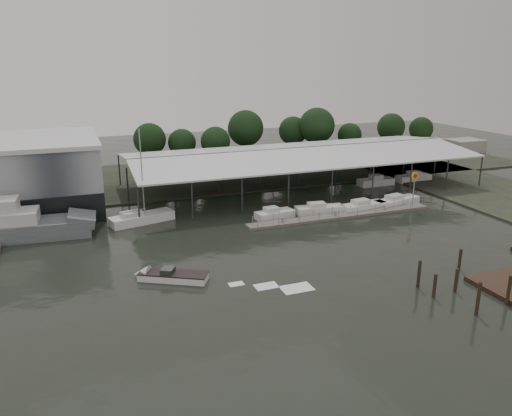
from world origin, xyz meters
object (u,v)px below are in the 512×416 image
object	(u,v)px
grey_trawler	(12,227)
white_sailboat	(141,218)
speedboat_underway	(167,276)
shell_fuel_sign	(414,183)

from	to	relation	value
grey_trawler	white_sailboat	size ratio (longest dim) A/B	1.53
grey_trawler	speedboat_underway	size ratio (longest dim) A/B	1.17
shell_fuel_sign	grey_trawler	bearing A→B (deg)	172.80
shell_fuel_sign	white_sailboat	world-z (taller)	white_sailboat
shell_fuel_sign	grey_trawler	world-z (taller)	grey_trawler
grey_trawler	white_sailboat	distance (m)	15.73
speedboat_underway	white_sailboat	bearing A→B (deg)	-60.86
white_sailboat	speedboat_underway	xyz separation A→B (m)	(-0.23, -19.29, -0.26)
grey_trawler	white_sailboat	world-z (taller)	white_sailboat
grey_trawler	speedboat_underway	xyz separation A→B (m)	(15.46, -18.56, -1.19)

